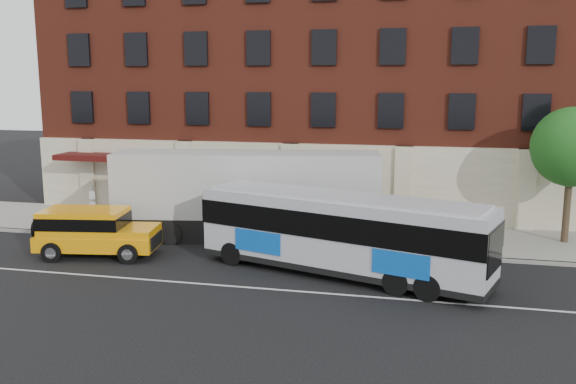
% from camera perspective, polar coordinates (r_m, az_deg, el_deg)
% --- Properties ---
extents(ground, '(120.00, 120.00, 0.00)m').
position_cam_1_polar(ground, '(23.10, -6.27, -8.90)').
color(ground, black).
rests_on(ground, ground).
extents(sidewalk, '(60.00, 6.00, 0.15)m').
position_cam_1_polar(sidewalk, '(31.36, -0.90, -3.50)').
color(sidewalk, gray).
rests_on(sidewalk, ground).
extents(kerb, '(60.00, 0.25, 0.15)m').
position_cam_1_polar(kerb, '(28.55, -2.34, -4.91)').
color(kerb, gray).
rests_on(kerb, ground).
extents(lane_line, '(60.00, 0.12, 0.01)m').
position_cam_1_polar(lane_line, '(23.55, -5.87, -8.50)').
color(lane_line, silver).
rests_on(lane_line, ground).
extents(building, '(30.00, 12.10, 15.00)m').
position_cam_1_polar(building, '(38.18, 1.92, 10.36)').
color(building, maroon).
rests_on(building, sidewalk).
extents(sign_pole, '(0.30, 0.20, 2.50)m').
position_cam_1_polar(sign_pole, '(31.62, -17.33, -1.31)').
color(sign_pole, slate).
rests_on(sign_pole, ground).
extents(street_tree, '(3.60, 3.60, 6.20)m').
position_cam_1_polar(street_tree, '(30.87, 24.58, 3.51)').
color(street_tree, '#372B1B').
rests_on(street_tree, sidewalk).
extents(city_bus, '(11.84, 5.94, 3.19)m').
position_cam_1_polar(city_bus, '(24.25, 4.92, -3.60)').
color(city_bus, '#ACAFB7').
rests_on(city_bus, ground).
extents(yellow_suv, '(5.50, 2.96, 2.05)m').
position_cam_1_polar(yellow_suv, '(28.19, -17.46, -3.28)').
color(yellow_suv, '#FFA109').
rests_on(yellow_suv, ground).
extents(shipping_container, '(12.72, 4.66, 4.16)m').
position_cam_1_polar(shipping_container, '(29.68, -3.76, -0.41)').
color(shipping_container, black).
rests_on(shipping_container, ground).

